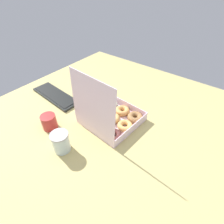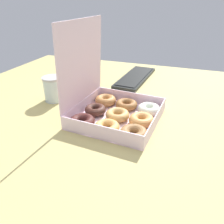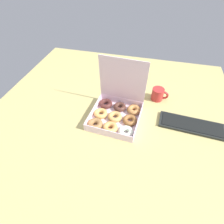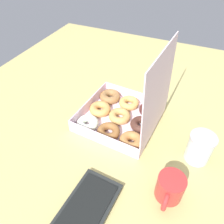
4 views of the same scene
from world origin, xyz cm
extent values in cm
cube|color=tan|center=(0.00, 0.00, -1.00)|extent=(180.00, 180.00, 2.00)
cube|color=white|center=(3.58, -3.63, 0.20)|extent=(35.31, 35.31, 0.40)
cube|color=white|center=(-12.67, -2.43, 3.19)|extent=(2.82, 32.91, 5.59)
cube|color=white|center=(19.82, -4.83, 3.19)|extent=(2.82, 32.91, 5.59)
cube|color=white|center=(2.38, -19.87, 3.19)|extent=(32.12, 2.76, 5.59)
cube|color=white|center=(4.77, 12.61, 3.19)|extent=(32.12, 2.76, 5.59)
cube|color=white|center=(4.74, 12.12, 22.46)|extent=(33.02, 4.21, 32.96)
torus|color=olive|center=(-8.03, -13.71, 2.20)|extent=(13.25, 13.25, 3.87)
torus|color=tan|center=(2.61, -14.14, 2.20)|extent=(11.88, 11.88, 3.72)
torus|color=silver|center=(13.30, -15.03, 2.20)|extent=(13.53, 13.53, 3.40)
torus|color=tan|center=(-7.18, -3.07, 2.20)|extent=(12.46, 12.46, 3.35)
torus|color=tan|center=(3.36, -3.75, 2.20)|extent=(10.66, 10.66, 3.44)
torus|color=#905E31|center=(14.08, -4.48, 2.20)|extent=(12.37, 12.37, 3.28)
torus|color=#4A2420|center=(-6.46, 7.69, 2.20)|extent=(10.64, 10.64, 3.50)
torus|color=#4A2B22|center=(4.55, 6.83, 2.20)|extent=(13.21, 13.21, 3.34)
torus|color=#B57A41|center=(15.19, 6.20, 2.20)|extent=(12.76, 12.76, 3.79)
cylinder|color=#B32C2B|center=(30.62, 25.30, 4.81)|extent=(9.15, 9.15, 9.63)
torus|color=#B32C2B|center=(35.52, 25.09, 4.81)|extent=(7.11, 1.95, 7.04)
cylinder|color=black|center=(30.62, 25.30, 7.90)|extent=(8.06, 8.06, 0.58)
cylinder|color=silver|center=(11.02, 31.89, 5.55)|extent=(9.26, 9.26, 11.09)
cylinder|color=#B2B2B7|center=(11.02, 31.89, 11.59)|extent=(9.72, 9.72, 1.00)
camera|label=1|loc=(-48.70, 63.47, 79.52)|focal=28.00mm
camera|label=2|loc=(-72.51, -28.76, 46.18)|focal=35.00mm
camera|label=3|loc=(21.35, -85.77, 90.91)|focal=28.00mm
camera|label=4|loc=(71.35, 22.40, 71.44)|focal=35.00mm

